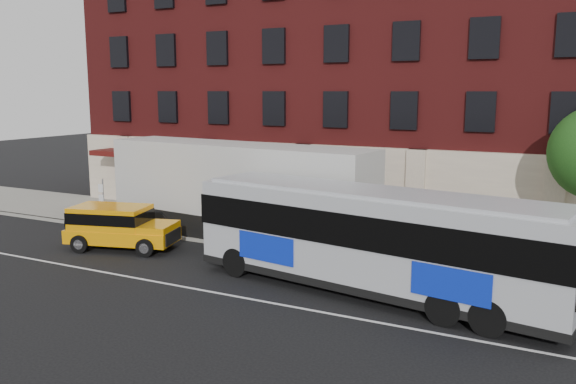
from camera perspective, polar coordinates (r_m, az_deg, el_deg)
The scene contains 9 objects.
ground at distance 21.65m, azimuth -12.39°, elevation -9.02°, with size 120.00×120.00×0.00m, color black.
sidewalk at distance 28.84m, azimuth -0.99°, elevation -3.90°, with size 60.00×6.00×0.15m, color gray.
kerb at distance 26.31m, azimuth -4.08°, elevation -5.27°, with size 60.00×0.25×0.15m, color gray.
lane_line at distance 22.01m, azimuth -11.56°, elevation -8.66°, with size 60.00×0.12×0.01m, color silver.
building at distance 35.22m, azimuth 5.13°, elevation 10.85°, with size 30.00×12.10×15.00m.
sign_pole at distance 31.28m, azimuth -17.43°, elevation -0.70°, with size 0.30×0.20×2.50m.
city_bus at distance 20.22m, azimuth 8.17°, elevation -4.34°, with size 13.47×4.81×3.61m.
yellow_suv at distance 26.99m, azimuth -16.12°, elevation -3.03°, with size 5.12×3.09×1.91m.
shipping_container at distance 27.43m, azimuth -4.90°, elevation -0.07°, with size 13.68×4.19×4.49m.
Camera 1 is at (13.18, -15.73, 6.88)m, focal length 36.89 mm.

